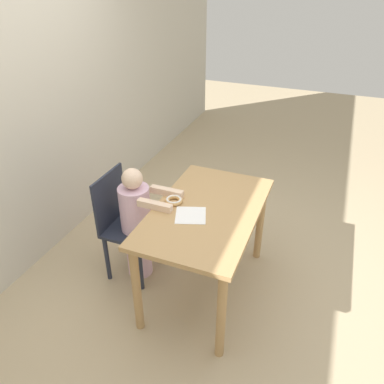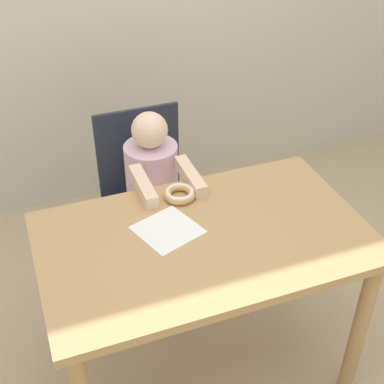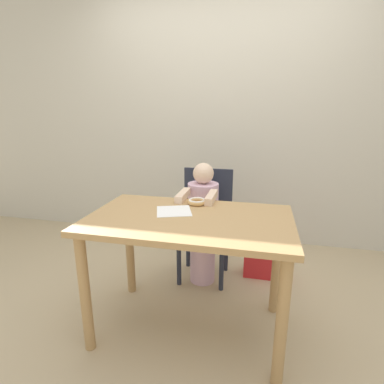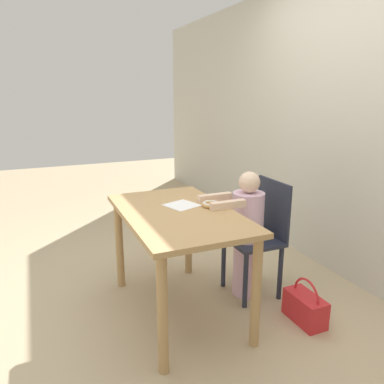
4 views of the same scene
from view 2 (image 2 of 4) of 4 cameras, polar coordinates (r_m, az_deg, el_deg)
The scene contains 7 objects.
ground_plane at distance 2.46m, azimuth 1.10°, elevation -18.24°, with size 12.00×12.00×0.00m, color tan.
dining_table at distance 1.99m, azimuth 1.31°, elevation -7.21°, with size 1.18×0.71×0.76m.
chair at distance 2.59m, azimuth -4.80°, elevation -0.70°, with size 0.40×0.37×0.89m.
child_figure at distance 2.48m, azimuth -4.08°, elevation -1.66°, with size 0.25×0.47×0.97m.
donut at distance 2.08m, azimuth -1.32°, elevation -0.17°, with size 0.13×0.13×0.03m.
napkin at distance 1.93m, azimuth -2.61°, elevation -4.03°, with size 0.26×0.26×0.00m.
handbag at distance 2.99m, azimuth 3.93°, elevation -3.56°, with size 0.31×0.15×0.32m.
Camera 2 is at (-0.56, -1.35, 1.98)m, focal length 50.00 mm.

